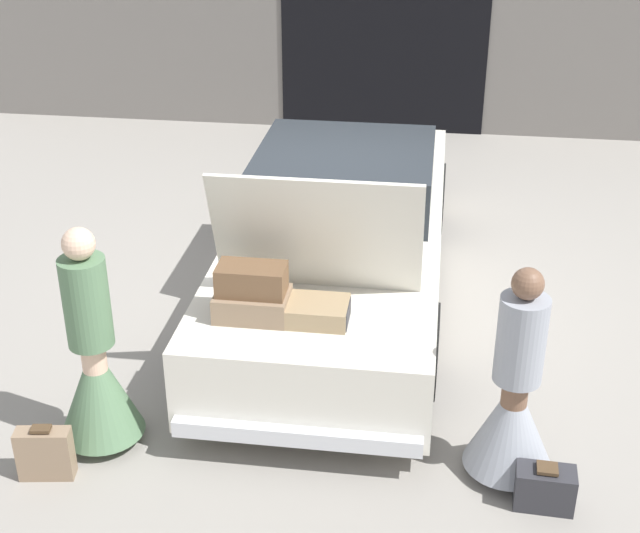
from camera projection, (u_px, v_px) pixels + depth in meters
name	position (u px, v px, depth m)	size (l,w,h in m)	color
ground_plane	(340.00, 294.00, 8.29)	(40.00, 40.00, 0.00)	gray
garage_wall_back	(384.00, 30.00, 12.02)	(12.00, 0.14, 2.80)	slate
car	(341.00, 235.00, 8.02)	(1.82, 5.04, 1.80)	silver
person_left	(96.00, 370.00, 6.09)	(0.59, 0.59, 1.66)	beige
person_right	(513.00, 405.00, 5.80)	(0.60, 0.60, 1.54)	brown
suitcase_beside_left_person	(45.00, 453.00, 5.92)	(0.38, 0.19, 0.40)	#8C7259
suitcase_beside_right_person	(545.00, 488.00, 5.69)	(0.39, 0.22, 0.31)	#2D2D33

